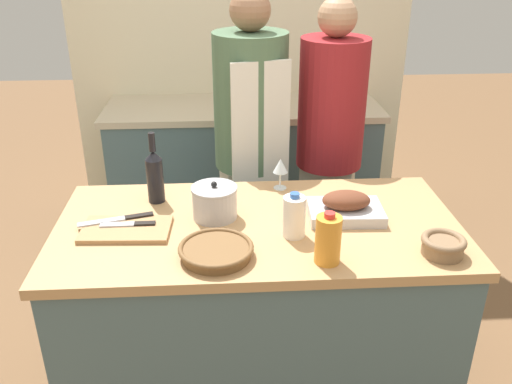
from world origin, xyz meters
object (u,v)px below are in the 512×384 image
object	(u,v)px
person_cook_aproned	(251,143)
person_cook_guest	(330,143)
knife_chef	(119,219)
condiment_bottle_short	(273,90)
juice_jug	(328,239)
roasting_pan	(346,207)
milk_jug	(294,216)
wine_bottle_green	(155,175)
knife_paring	(130,224)
wicker_basket	(216,251)
wine_glass_left	(280,167)
stock_pot	(215,202)
mixing_bowl	(443,245)
cutting_board	(126,229)
condiment_bottle_tall	(251,97)
condiment_bottle_extra	(341,88)

from	to	relation	value
person_cook_aproned	person_cook_guest	xyz separation A→B (m)	(0.42, 0.03, -0.02)
knife_chef	condiment_bottle_short	world-z (taller)	condiment_bottle_short
condiment_bottle_short	juice_jug	bearing A→B (deg)	-89.30
roasting_pan	juice_jug	distance (m)	0.35
milk_jug	wine_bottle_green	distance (m)	0.64
wine_bottle_green	person_cook_guest	world-z (taller)	person_cook_guest
milk_jug	knife_paring	size ratio (longest dim) A/B	0.84
wicker_basket	wine_glass_left	xyz separation A→B (m)	(0.28, 0.55, 0.08)
stock_pot	mixing_bowl	xyz separation A→B (m)	(0.81, -0.33, -0.03)
juice_jug	milk_jug	bearing A→B (deg)	116.75
wine_bottle_green	knife_paring	xyz separation A→B (m)	(-0.08, -0.24, -0.10)
knife_chef	knife_paring	size ratio (longest dim) A/B	1.37
wine_glass_left	mixing_bowl	bearing A→B (deg)	-48.26
cutting_board	person_cook_guest	world-z (taller)	person_cook_guest
milk_jug	cutting_board	bearing A→B (deg)	173.76
wine_bottle_green	condiment_bottle_tall	size ratio (longest dim) A/B	1.52
cutting_board	knife_paring	distance (m)	0.03
condiment_bottle_tall	condiment_bottle_short	world-z (taller)	condiment_bottle_tall
milk_jug	condiment_bottle_tall	xyz separation A→B (m)	(-0.09, 1.43, 0.05)
cutting_board	wine_glass_left	size ratio (longest dim) A/B	2.44
condiment_bottle_tall	cutting_board	bearing A→B (deg)	-111.97
roasting_pan	cutting_board	distance (m)	0.86
milk_jug	knife_paring	distance (m)	0.63
juice_jug	person_cook_guest	distance (m)	1.11
condiment_bottle_short	wine_glass_left	bearing A→B (deg)	-93.72
stock_pot	knife_chef	size ratio (longest dim) A/B	0.63
person_cook_aproned	juice_jug	bearing A→B (deg)	-92.10
knife_paring	roasting_pan	bearing A→B (deg)	2.99
wine_glass_left	condiment_bottle_tall	world-z (taller)	condiment_bottle_tall
condiment_bottle_short	roasting_pan	bearing A→B (deg)	-84.17
knife_paring	juice_jug	bearing A→B (deg)	-20.90
juice_jug	wine_glass_left	xyz separation A→B (m)	(-0.10, 0.60, 0.02)
knife_chef	condiment_bottle_tall	distance (m)	1.43
mixing_bowl	person_cook_aproned	xyz separation A→B (m)	(-0.63, 1.04, 0.01)
roasting_pan	wicker_basket	bearing A→B (deg)	-152.89
person_cook_aproned	mixing_bowl	bearing A→B (deg)	-72.15
wicker_basket	juice_jug	bearing A→B (deg)	-7.99
roasting_pan	condiment_bottle_tall	xyz separation A→B (m)	(-0.31, 1.30, 0.09)
knife_paring	condiment_bottle_short	world-z (taller)	condiment_bottle_short
knife_chef	condiment_bottle_short	bearing A→B (deg)	63.77
wicker_basket	condiment_bottle_tall	bearing A→B (deg)	82.52
wicker_basket	knife_paring	bearing A→B (deg)	146.55
knife_paring	person_cook_aproned	world-z (taller)	person_cook_aproned
knife_paring	stock_pot	bearing A→B (deg)	13.64
condiment_bottle_extra	knife_paring	bearing A→B (deg)	-125.15
juice_jug	person_cook_aproned	bearing A→B (deg)	101.04
condiment_bottle_short	person_cook_aproned	bearing A→B (deg)	-103.57
knife_paring	condiment_bottle_tall	bearing A→B (deg)	68.18
roasting_pan	wine_bottle_green	world-z (taller)	wine_bottle_green
roasting_pan	condiment_bottle_short	world-z (taller)	condiment_bottle_short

